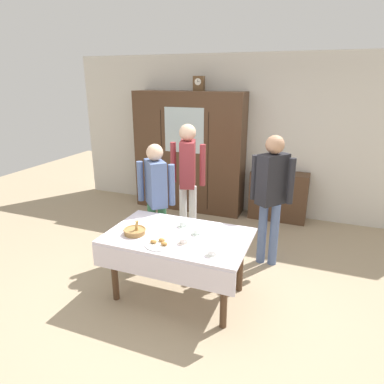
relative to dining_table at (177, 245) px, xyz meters
The scene contains 18 objects.
ground_plane 0.67m from the dining_table, 90.00° to the left, with size 12.00×12.00×0.00m, color tan.
back_wall 2.97m from the dining_table, 90.00° to the left, with size 6.40×0.10×2.70m, color silver.
dining_table is the anchor object (origin of this frame).
wall_cabinet 2.77m from the dining_table, 109.18° to the left, with size 1.97×0.46×2.10m.
mantel_clock 3.12m from the dining_table, 105.56° to the left, with size 0.18×0.11×0.24m.
bookshelf_low 2.74m from the dining_table, 75.05° to the left, with size 0.94×0.35×0.82m.
book_stack 2.74m from the dining_table, 75.05° to the left, with size 0.17×0.21×0.11m.
tea_cup_near_right 0.28m from the dining_table, 97.54° to the left, with size 0.13×0.13×0.06m.
tea_cup_mid_left 0.55m from the dining_table, 28.97° to the right, with size 0.13×0.13×0.06m.
tea_cup_far_right 0.23m from the dining_table, 44.06° to the right, with size 0.13×0.13×0.06m.
tea_cup_mid_right 0.26m from the dining_table, 31.50° to the left, with size 0.13×0.13×0.06m.
bread_basket 0.47m from the dining_table, 164.42° to the right, with size 0.24×0.24×0.16m.
pastry_plate 0.29m from the dining_table, 107.90° to the right, with size 0.28×0.28×0.05m.
spoon_center 0.53m from the dining_table, 158.04° to the left, with size 0.12×0.02×0.01m.
spoon_far_left 0.61m from the dining_table, 17.07° to the left, with size 0.12×0.02×0.01m.
person_by_cabinet 1.45m from the dining_table, 107.32° to the left, with size 0.52×0.40×1.72m.
person_behind_table_right 1.40m from the dining_table, 54.02° to the left, with size 0.52×0.41×1.68m.
person_behind_table_left 0.95m from the dining_table, 130.61° to the left, with size 0.52×0.40×1.55m.
Camera 1 is at (1.33, -3.18, 2.31)m, focal length 31.86 mm.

